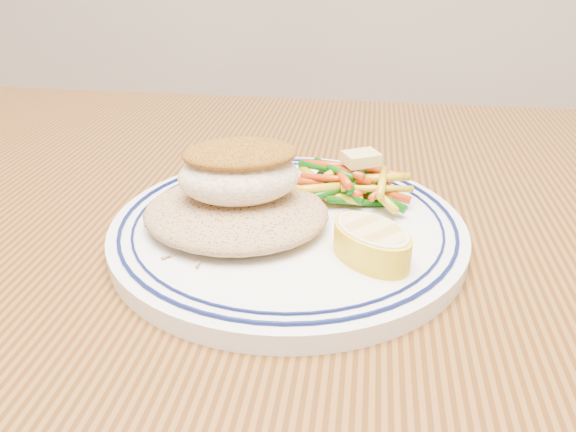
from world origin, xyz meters
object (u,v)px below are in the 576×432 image
(dining_table, at_px, (264,367))
(lemon_wedge, at_px, (372,242))
(plate, at_px, (288,228))
(fish_fillet, at_px, (239,171))
(vegetable_pile, at_px, (350,183))
(rice_pilaf, at_px, (236,209))

(dining_table, xyz_separation_m, lemon_wedge, (0.08, -0.00, 0.13))
(plate, relative_size, fish_fillet, 2.63)
(fish_fillet, height_order, lemon_wedge, fish_fillet)
(dining_table, bearing_deg, vegetable_pile, 58.67)
(plate, distance_m, lemon_wedge, 0.08)
(dining_table, height_order, lemon_wedge, lemon_wedge)
(vegetable_pile, bearing_deg, rice_pilaf, -143.62)
(vegetable_pile, bearing_deg, lemon_wedge, -78.92)
(rice_pilaf, relative_size, lemon_wedge, 1.73)
(fish_fillet, xyz_separation_m, lemon_wedge, (0.10, -0.04, -0.03))
(vegetable_pile, bearing_deg, plate, -131.24)
(dining_table, xyz_separation_m, plate, (0.01, 0.04, 0.11))
(dining_table, xyz_separation_m, rice_pilaf, (-0.03, 0.03, 0.13))
(lemon_wedge, bearing_deg, plate, 144.60)
(dining_table, relative_size, rice_pilaf, 10.45)
(plate, bearing_deg, fish_fillet, -169.47)
(plate, xyz_separation_m, lemon_wedge, (0.07, -0.05, 0.02))
(dining_table, relative_size, lemon_wedge, 18.04)
(dining_table, bearing_deg, rice_pilaf, 127.37)
(plate, distance_m, fish_fillet, 0.06)
(dining_table, xyz_separation_m, fish_fillet, (-0.02, 0.04, 0.16))
(dining_table, distance_m, fish_fillet, 0.16)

